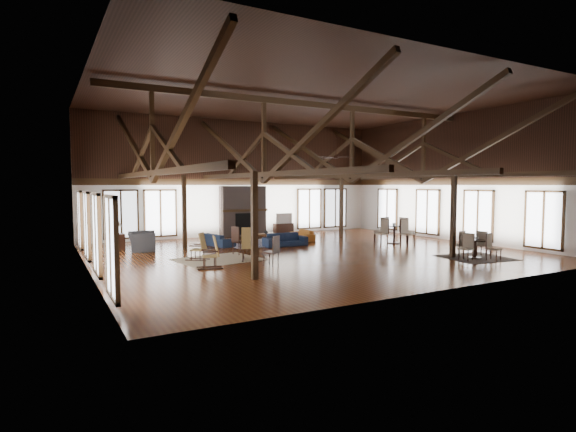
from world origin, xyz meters
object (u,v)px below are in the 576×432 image
cafe_table_far (394,231)px  tv_console (283,228)px  sofa_navy_front (285,240)px  sofa_orange (302,235)px  cafe_table_near (475,245)px  coffee_table (265,235)px  sofa_navy_left (218,240)px  armchair (142,242)px

cafe_table_far → tv_console: bearing=110.9°
sofa_navy_front → cafe_table_far: size_ratio=0.87×
tv_console → sofa_orange: bearing=-101.7°
cafe_table_near → cafe_table_far: cafe_table_far is taller
sofa_orange → cafe_table_far: size_ratio=0.75×
coffee_table → sofa_navy_left: bearing=168.7°
sofa_navy_left → tv_console: tv_console is taller
sofa_orange → cafe_table_near: cafe_table_near is taller
cafe_table_near → cafe_table_far: bearing=86.2°
coffee_table → cafe_table_near: size_ratio=0.64×
coffee_table → tv_console: size_ratio=1.09×
sofa_navy_left → cafe_table_near: size_ratio=0.97×
armchair → cafe_table_near: cafe_table_near is taller
cafe_table_near → tv_console: (-2.07, 10.81, -0.20)m
coffee_table → cafe_table_near: bearing=-66.2°
sofa_navy_front → cafe_table_near: (4.47, -6.21, 0.19)m
sofa_navy_front → sofa_navy_left: bearing=151.2°
armchair → cafe_table_far: 11.00m
sofa_navy_front → armchair: bearing=167.9°
cafe_table_far → sofa_navy_left: bearing=156.7°
sofa_navy_front → cafe_table_far: (4.77, -1.62, 0.29)m
coffee_table → tv_console: (2.71, 3.20, -0.10)m
sofa_navy_front → cafe_table_far: bearing=-16.4°
armchair → cafe_table_near: size_ratio=0.64×
sofa_navy_left → sofa_orange: 4.28m
sofa_navy_left → sofa_orange: bearing=-103.3°
coffee_table → cafe_table_far: cafe_table_far is taller
sofa_navy_front → cafe_table_far: 5.05m
sofa_navy_left → tv_console: bearing=-70.8°
sofa_navy_front → armchair: 5.97m
cafe_table_near → tv_console: cafe_table_near is taller
coffee_table → cafe_table_far: bearing=-39.1°
tv_console → cafe_table_far: bearing=-69.1°
sofa_orange → sofa_navy_front: bearing=-43.5°
tv_console → sofa_navy_left: bearing=-147.9°
sofa_navy_left → cafe_table_far: cafe_table_far is taller
cafe_table_far → cafe_table_near: bearing=-93.8°
sofa_navy_left → tv_console: size_ratio=1.65×
sofa_orange → armchair: (-7.53, 0.00, 0.14)m
sofa_navy_front → tv_console: size_ratio=1.76×
sofa_navy_front → cafe_table_far: cafe_table_far is taller
sofa_navy_front → coffee_table: sofa_navy_front is taller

